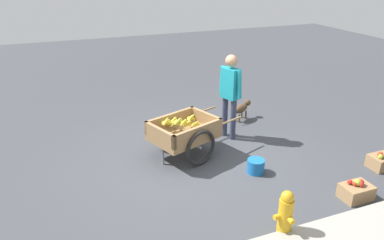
% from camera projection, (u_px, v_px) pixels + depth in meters
% --- Properties ---
extents(ground_plane, '(24.00, 24.00, 0.00)m').
position_uv_depth(ground_plane, '(197.00, 162.00, 6.41)').
color(ground_plane, '#3D3F44').
extents(fruit_cart, '(1.81, 1.28, 0.72)m').
position_uv_depth(fruit_cart, '(184.00, 133.00, 6.45)').
color(fruit_cart, '#937047').
rests_on(fruit_cart, ground).
extents(vendor_person, '(0.30, 0.54, 1.65)m').
position_uv_depth(vendor_person, '(230.00, 89.00, 6.93)').
color(vendor_person, '#333851').
rests_on(vendor_person, ground).
extents(dog, '(0.60, 0.39, 0.40)m').
position_uv_depth(dog, '(242.00, 108.00, 8.02)').
color(dog, '#4C3823').
rests_on(dog, ground).
extents(fire_hydrant, '(0.25, 0.25, 0.67)m').
position_uv_depth(fire_hydrant, '(285.00, 215.00, 4.54)').
color(fire_hydrant, gold).
rests_on(fire_hydrant, ground).
extents(plastic_bucket, '(0.28, 0.28, 0.23)m').
position_uv_depth(plastic_bucket, '(256.00, 166.00, 6.04)').
color(plastic_bucket, '#1966B2').
rests_on(plastic_bucket, ground).
extents(apple_crate, '(0.44, 0.32, 0.32)m').
position_uv_depth(apple_crate, '(356.00, 191.00, 5.37)').
color(apple_crate, '#99754C').
rests_on(apple_crate, ground).
extents(mixed_fruit_crate, '(0.44, 0.32, 0.31)m').
position_uv_depth(mixed_fruit_crate, '(383.00, 161.00, 6.18)').
color(mixed_fruit_crate, '#99754C').
rests_on(mixed_fruit_crate, ground).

